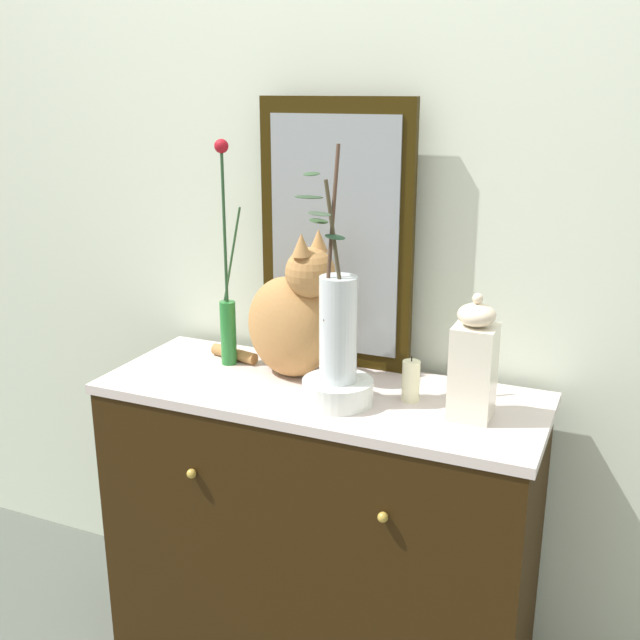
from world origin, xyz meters
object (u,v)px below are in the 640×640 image
object	(u,v)px
cat_sitting	(292,318)
candle_pillar	(411,381)
sideboard	(320,531)
mirror_leaning	(336,236)
bowl_porcelain	(338,391)
vase_glass_clear	(337,323)
vase_slim_green	(227,304)
jar_lidded_porcelain	(474,363)

from	to	relation	value
cat_sitting	candle_pillar	bearing A→B (deg)	-6.22
sideboard	cat_sitting	size ratio (longest dim) A/B	2.75
mirror_leaning	bowl_porcelain	size ratio (longest dim) A/B	4.11
sideboard	candle_pillar	xyz separation A→B (m)	(0.23, 0.02, 0.46)
candle_pillar	mirror_leaning	bearing A→B (deg)	147.07
bowl_porcelain	cat_sitting	bearing A→B (deg)	146.23
cat_sitting	bowl_porcelain	world-z (taller)	cat_sitting
sideboard	mirror_leaning	world-z (taller)	mirror_leaning
candle_pillar	vase_glass_clear	bearing A→B (deg)	-152.66
sideboard	cat_sitting	distance (m)	0.58
vase_slim_green	candle_pillar	world-z (taller)	vase_slim_green
vase_slim_green	vase_glass_clear	bearing A→B (deg)	-19.55
vase_slim_green	candle_pillar	size ratio (longest dim) A/B	5.32
mirror_leaning	candle_pillar	xyz separation A→B (m)	(0.27, -0.17, -0.30)
mirror_leaning	vase_glass_clear	xyz separation A→B (m)	(0.11, -0.25, -0.15)
vase_glass_clear	candle_pillar	distance (m)	0.23
bowl_porcelain	vase_glass_clear	bearing A→B (deg)	-150.71
vase_slim_green	vase_glass_clear	distance (m)	0.39
jar_lidded_porcelain	vase_glass_clear	bearing A→B (deg)	-171.72
bowl_porcelain	vase_glass_clear	xyz separation A→B (m)	(-0.00, -0.00, 0.17)
vase_slim_green	jar_lidded_porcelain	world-z (taller)	vase_slim_green
cat_sitting	vase_slim_green	world-z (taller)	vase_slim_green
sideboard	jar_lidded_porcelain	world-z (taller)	jar_lidded_porcelain
sideboard	bowl_porcelain	distance (m)	0.45
cat_sitting	vase_slim_green	bearing A→B (deg)	175.85
mirror_leaning	jar_lidded_porcelain	bearing A→B (deg)	-26.41
vase_slim_green	jar_lidded_porcelain	bearing A→B (deg)	-7.21
vase_slim_green	bowl_porcelain	world-z (taller)	vase_slim_green
bowl_porcelain	jar_lidded_porcelain	bearing A→B (deg)	8.15
cat_sitting	bowl_porcelain	bearing A→B (deg)	-33.77
jar_lidded_porcelain	vase_slim_green	bearing A→B (deg)	172.79
mirror_leaning	vase_slim_green	distance (m)	0.34
mirror_leaning	jar_lidded_porcelain	world-z (taller)	mirror_leaning
cat_sitting	bowl_porcelain	distance (m)	0.25
sideboard	bowl_porcelain	world-z (taller)	bowl_porcelain
vase_slim_green	candle_pillar	distance (m)	0.54
sideboard	bowl_porcelain	bearing A→B (deg)	-40.31
bowl_porcelain	candle_pillar	distance (m)	0.18
vase_slim_green	bowl_porcelain	bearing A→B (deg)	-19.35
mirror_leaning	vase_glass_clear	distance (m)	0.32
vase_slim_green	bowl_porcelain	distance (m)	0.42
candle_pillar	jar_lidded_porcelain	bearing A→B (deg)	-13.16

